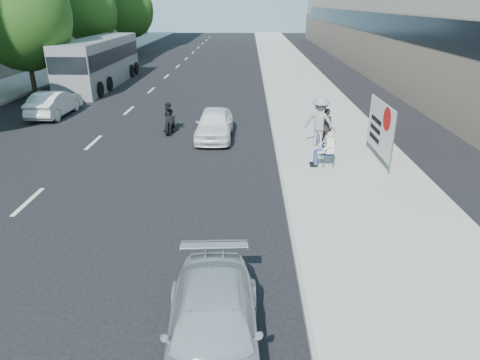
{
  "coord_description": "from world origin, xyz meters",
  "views": [
    {
      "loc": [
        0.28,
        -9.81,
        5.71
      ],
      "look_at": [
        0.08,
        0.72,
        1.31
      ],
      "focal_mm": 32.0,
      "sensor_mm": 36.0,
      "label": 1
    }
  ],
  "objects_px": {
    "protest_banner": "(380,128)",
    "white_sedan_near": "(214,124)",
    "parked_sedan": "(213,329)",
    "pedestrian_woman": "(326,127)",
    "jogger": "(320,122)",
    "motorcycle": "(169,119)",
    "bus": "(101,62)",
    "white_sedan_mid": "(54,103)",
    "seated_protester": "(325,147)"
  },
  "relations": [
    {
      "from": "jogger",
      "to": "white_sedan_near",
      "type": "distance_m",
      "value": 4.72
    },
    {
      "from": "parked_sedan",
      "to": "motorcycle",
      "type": "relative_size",
      "value": 1.98
    },
    {
      "from": "protest_banner",
      "to": "jogger",
      "type": "bearing_deg",
      "value": 140.07
    },
    {
      "from": "protest_banner",
      "to": "white_sedan_mid",
      "type": "bearing_deg",
      "value": 155.1
    },
    {
      "from": "seated_protester",
      "to": "white_sedan_near",
      "type": "distance_m",
      "value": 5.78
    },
    {
      "from": "white_sedan_near",
      "to": "motorcycle",
      "type": "height_order",
      "value": "motorcycle"
    },
    {
      "from": "white_sedan_near",
      "to": "motorcycle",
      "type": "bearing_deg",
      "value": 156.71
    },
    {
      "from": "motorcycle",
      "to": "bus",
      "type": "xyz_separation_m",
      "value": [
        -7.12,
        12.34,
        1.0
      ]
    },
    {
      "from": "seated_protester",
      "to": "bus",
      "type": "distance_m",
      "value": 21.92
    },
    {
      "from": "seated_protester",
      "to": "white_sedan_near",
      "type": "bearing_deg",
      "value": 138.13
    },
    {
      "from": "pedestrian_woman",
      "to": "white_sedan_mid",
      "type": "relative_size",
      "value": 0.38
    },
    {
      "from": "seated_protester",
      "to": "protest_banner",
      "type": "xyz_separation_m",
      "value": [
        2.11,
        0.72,
        0.53
      ]
    },
    {
      "from": "protest_banner",
      "to": "white_sedan_near",
      "type": "xyz_separation_m",
      "value": [
        -6.41,
        3.14,
        -0.74
      ]
    },
    {
      "from": "seated_protester",
      "to": "motorcycle",
      "type": "distance_m",
      "value": 8.1
    },
    {
      "from": "protest_banner",
      "to": "white_sedan_mid",
      "type": "relative_size",
      "value": 0.75
    },
    {
      "from": "pedestrian_woman",
      "to": "bus",
      "type": "distance_m",
      "value": 20.3
    },
    {
      "from": "white_sedan_mid",
      "to": "motorcycle",
      "type": "distance_m",
      "value": 7.37
    },
    {
      "from": "protest_banner",
      "to": "white_sedan_near",
      "type": "relative_size",
      "value": 0.78
    },
    {
      "from": "pedestrian_woman",
      "to": "parked_sedan",
      "type": "height_order",
      "value": "pedestrian_woman"
    },
    {
      "from": "white_sedan_mid",
      "to": "protest_banner",
      "type": "bearing_deg",
      "value": 156.78
    },
    {
      "from": "pedestrian_woman",
      "to": "motorcycle",
      "type": "xyz_separation_m",
      "value": [
        -6.94,
        2.29,
        -0.29
      ]
    },
    {
      "from": "white_sedan_mid",
      "to": "motorcycle",
      "type": "height_order",
      "value": "motorcycle"
    },
    {
      "from": "seated_protester",
      "to": "bus",
      "type": "relative_size",
      "value": 0.11
    },
    {
      "from": "pedestrian_woman",
      "to": "bus",
      "type": "relative_size",
      "value": 0.13
    },
    {
      "from": "seated_protester",
      "to": "pedestrian_woman",
      "type": "height_order",
      "value": "pedestrian_woman"
    },
    {
      "from": "motorcycle",
      "to": "bus",
      "type": "distance_m",
      "value": 14.28
    },
    {
      "from": "white_sedan_mid",
      "to": "motorcycle",
      "type": "relative_size",
      "value": 2.0
    },
    {
      "from": "pedestrian_woman",
      "to": "motorcycle",
      "type": "bearing_deg",
      "value": 9.0
    },
    {
      "from": "parked_sedan",
      "to": "white_sedan_near",
      "type": "distance_m",
      "value": 12.93
    },
    {
      "from": "pedestrian_woman",
      "to": "bus",
      "type": "height_order",
      "value": "bus"
    },
    {
      "from": "jogger",
      "to": "protest_banner",
      "type": "distance_m",
      "value": 2.57
    },
    {
      "from": "protest_banner",
      "to": "white_sedan_mid",
      "type": "distance_m",
      "value": 16.92
    },
    {
      "from": "white_sedan_mid",
      "to": "white_sedan_near",
      "type": "bearing_deg",
      "value": 157.63
    },
    {
      "from": "seated_protester",
      "to": "pedestrian_woman",
      "type": "xyz_separation_m",
      "value": [
        0.44,
        2.54,
        0.05
      ]
    },
    {
      "from": "pedestrian_woman",
      "to": "white_sedan_near",
      "type": "bearing_deg",
      "value": 11.74
    },
    {
      "from": "pedestrian_woman",
      "to": "parked_sedan",
      "type": "xyz_separation_m",
      "value": [
        -3.81,
        -11.57,
        -0.33
      ]
    },
    {
      "from": "jogger",
      "to": "white_sedan_near",
      "type": "xyz_separation_m",
      "value": [
        -4.45,
        1.49,
        -0.52
      ]
    },
    {
      "from": "protest_banner",
      "to": "white_sedan_near",
      "type": "distance_m",
      "value": 7.17
    },
    {
      "from": "protest_banner",
      "to": "bus",
      "type": "xyz_separation_m",
      "value": [
        -15.73,
        16.44,
        0.23
      ]
    },
    {
      "from": "protest_banner",
      "to": "bus",
      "type": "relative_size",
      "value": 0.25
    },
    {
      "from": "pedestrian_woman",
      "to": "parked_sedan",
      "type": "relative_size",
      "value": 0.38
    },
    {
      "from": "seated_protester",
      "to": "jogger",
      "type": "bearing_deg",
      "value": 86.53
    },
    {
      "from": "white_sedan_near",
      "to": "bus",
      "type": "bearing_deg",
      "value": 125.58
    },
    {
      "from": "parked_sedan",
      "to": "pedestrian_woman",
      "type": "bearing_deg",
      "value": 68.51
    },
    {
      "from": "protest_banner",
      "to": "motorcycle",
      "type": "xyz_separation_m",
      "value": [
        -8.61,
        4.11,
        -0.76
      ]
    },
    {
      "from": "jogger",
      "to": "protest_banner",
      "type": "height_order",
      "value": "protest_banner"
    },
    {
      "from": "jogger",
      "to": "pedestrian_woman",
      "type": "distance_m",
      "value": 0.43
    },
    {
      "from": "jogger",
      "to": "bus",
      "type": "height_order",
      "value": "bus"
    },
    {
      "from": "white_sedan_mid",
      "to": "motorcycle",
      "type": "xyz_separation_m",
      "value": [
        6.73,
        -3.01,
        -0.04
      ]
    },
    {
      "from": "pedestrian_woman",
      "to": "jogger",
      "type": "bearing_deg",
      "value": 57.27
    }
  ]
}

